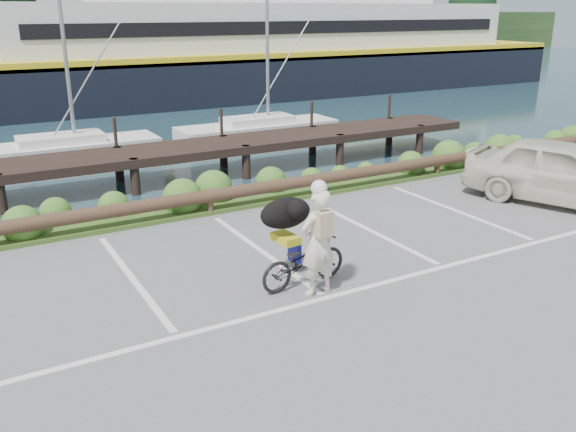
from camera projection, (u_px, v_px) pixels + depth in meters
name	position (u px, v px, depth m)	size (l,w,h in m)	color
ground	(314.00, 289.00, 10.47)	(72.00, 72.00, 0.00)	#5A5A5C
vegetation_strip	(199.00, 204.00, 14.82)	(34.00, 1.60, 0.10)	#3D5B21
log_rail	(211.00, 214.00, 14.26)	(32.00, 0.30, 0.60)	#443021
bicycle	(304.00, 261.00, 10.48)	(0.59, 1.70, 0.89)	black
cyclist	(318.00, 243.00, 10.02)	(0.67, 0.44, 1.83)	beige
dog	(285.00, 213.00, 10.67)	(0.97, 0.47, 0.56)	black
parked_car	(564.00, 172.00, 14.81)	(1.88, 4.68, 1.59)	beige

